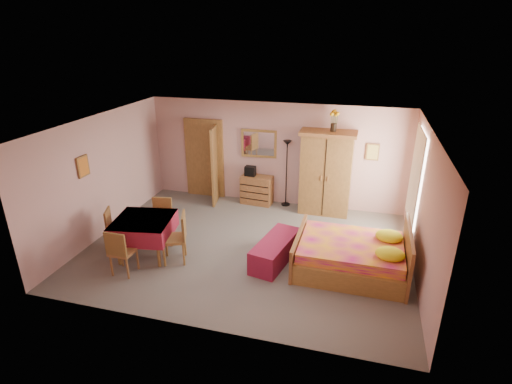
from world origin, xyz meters
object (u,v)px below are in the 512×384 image
(sunflower_vase, at_px, (334,121))
(bench, at_px, (275,250))
(chair_south, at_px, (123,251))
(bed, at_px, (351,247))
(wardrobe, at_px, (326,173))
(chair_west, at_px, (119,230))
(chest_of_drawers, at_px, (257,190))
(chair_north, at_px, (161,221))
(floor_lamp, at_px, (286,174))
(dining_table, at_px, (145,237))
(wall_mirror, at_px, (259,144))
(chair_east, at_px, (174,238))
(stereo, at_px, (250,171))

(sunflower_vase, xyz_separation_m, bench, (-0.76, -2.55, -2.06))
(bench, bearing_deg, chair_south, -156.72)
(bed, xyz_separation_m, bench, (-1.42, -0.07, -0.24))
(wardrobe, bearing_deg, chair_west, -141.93)
(wardrobe, relative_size, bench, 1.47)
(chest_of_drawers, relative_size, bench, 0.57)
(chair_north, bearing_deg, chest_of_drawers, -130.29)
(bed, distance_m, bench, 1.44)
(floor_lamp, distance_m, bed, 3.18)
(chest_of_drawers, distance_m, chair_north, 2.84)
(chair_south, bearing_deg, dining_table, 85.32)
(wall_mirror, xyz_separation_m, bench, (1.08, -2.82, -1.32))
(floor_lamp, distance_m, sunflower_vase, 1.81)
(wall_mirror, relative_size, sunflower_vase, 1.84)
(sunflower_vase, bearing_deg, chair_north, -144.17)
(floor_lamp, xyz_separation_m, chair_east, (-1.56, -3.21, -0.35))
(bench, bearing_deg, wall_mirror, 110.96)
(dining_table, distance_m, chair_south, 0.67)
(floor_lamp, height_order, chair_east, floor_lamp)
(wardrobe, bearing_deg, bench, -103.89)
(sunflower_vase, xyz_separation_m, bed, (0.66, -2.48, -1.82))
(wall_mirror, height_order, bench, wall_mirror)
(stereo, relative_size, wardrobe, 0.13)
(stereo, relative_size, bench, 0.19)
(chair_east, bearing_deg, wall_mirror, -34.41)
(sunflower_vase, height_order, bench, sunflower_vase)
(sunflower_vase, bearing_deg, dining_table, -137.72)
(sunflower_vase, bearing_deg, chest_of_drawers, 178.00)
(floor_lamp, xyz_separation_m, chair_west, (-2.84, -3.10, -0.40))
(floor_lamp, bearing_deg, chair_south, -120.81)
(stereo, relative_size, sunflower_vase, 0.54)
(wall_mirror, height_order, bed, wall_mirror)
(floor_lamp, height_order, bed, floor_lamp)
(wardrobe, xyz_separation_m, sunflower_vase, (0.10, 0.01, 1.27))
(chest_of_drawers, relative_size, floor_lamp, 0.46)
(bench, relative_size, chair_east, 1.39)
(stereo, relative_size, chair_south, 0.29)
(floor_lamp, bearing_deg, wall_mirror, 170.99)
(wall_mirror, relative_size, wardrobe, 0.44)
(dining_table, bearing_deg, wardrobe, 43.00)
(chest_of_drawers, distance_m, chair_east, 3.22)
(stereo, height_order, floor_lamp, floor_lamp)
(wardrobe, height_order, bench, wardrobe)
(chair_north, distance_m, chair_west, 0.85)
(bed, relative_size, dining_table, 1.88)
(wall_mirror, xyz_separation_m, stereo, (-0.17, -0.21, -0.68))
(wardrobe, distance_m, bench, 2.73)
(chair_south, bearing_deg, chair_north, 87.36)
(chest_of_drawers, height_order, bench, chest_of_drawers)
(wardrobe, bearing_deg, chair_north, -142.82)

